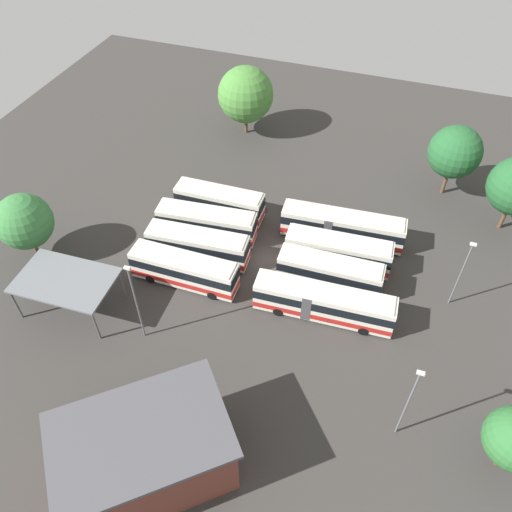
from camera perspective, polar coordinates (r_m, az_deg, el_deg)
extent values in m
plane|color=#383533|center=(54.88, 1.11, -0.40)|extent=(91.34, 91.34, 0.00)
cube|color=silver|center=(51.80, -7.99, -1.53)|extent=(10.98, 2.59, 3.15)
cube|color=beige|center=(50.62, -8.17, -0.27)|extent=(10.54, 2.39, 0.14)
cube|color=black|center=(51.44, -8.04, -1.15)|extent=(11.04, 2.63, 1.01)
cube|color=red|center=(52.45, -7.89, -2.18)|extent=(11.04, 2.63, 0.63)
cube|color=black|center=(49.70, -2.30, -2.58)|extent=(0.08, 2.06, 1.16)
cylinder|color=black|center=(52.44, -3.95, -2.56)|extent=(1.00, 0.31, 1.00)
cylinder|color=black|center=(51.08, -4.90, -4.39)|extent=(1.00, 0.31, 1.00)
cylinder|color=black|center=(54.73, -10.57, -0.81)|extent=(1.00, 0.31, 1.00)
cylinder|color=black|center=(53.42, -11.66, -2.51)|extent=(1.00, 0.31, 1.00)
cube|color=silver|center=(54.06, -6.49, 1.18)|extent=(10.91, 3.39, 3.15)
cube|color=beige|center=(52.93, -6.63, 2.44)|extent=(10.46, 3.15, 0.14)
cube|color=black|center=(53.71, -6.53, 1.56)|extent=(10.97, 3.43, 1.01)
cube|color=red|center=(54.68, -6.42, 0.52)|extent=(10.97, 3.43, 0.63)
cube|color=black|center=(52.34, -0.99, 0.61)|extent=(0.23, 2.05, 1.16)
cylinder|color=black|center=(54.95, -2.71, 0.37)|extent=(1.02, 0.38, 1.00)
cylinder|color=black|center=(53.44, -3.41, -1.34)|extent=(1.02, 0.38, 1.00)
cylinder|color=black|center=(56.80, -9.16, 1.57)|extent=(1.02, 0.38, 1.00)
cylinder|color=black|center=(55.34, -10.01, -0.05)|extent=(1.02, 0.38, 1.00)
cube|color=silver|center=(56.54, -5.50, 3.69)|extent=(11.06, 3.60, 3.15)
cube|color=beige|center=(55.46, -5.62, 4.95)|extent=(10.60, 3.36, 0.14)
cube|color=black|center=(56.21, -5.54, 4.07)|extent=(11.11, 3.64, 1.01)
cube|color=red|center=(57.13, -5.44, 3.04)|extent=(11.11, 3.64, 0.63)
cube|color=black|center=(54.94, -0.13, 3.29)|extent=(0.27, 2.05, 1.16)
cylinder|color=black|center=(57.49, -1.86, 2.92)|extent=(1.03, 0.40, 1.00)
cylinder|color=black|center=(55.89, -2.47, 1.35)|extent=(1.03, 0.40, 1.00)
cylinder|color=black|center=(59.22, -8.19, 3.92)|extent=(1.03, 0.40, 1.00)
cylinder|color=black|center=(57.67, -8.94, 2.43)|extent=(1.03, 0.40, 1.00)
cube|color=silver|center=(59.11, -4.08, 6.00)|extent=(10.25, 2.73, 3.15)
cube|color=beige|center=(58.07, -4.16, 7.25)|extent=(9.84, 2.52, 0.14)
cube|color=black|center=(58.78, -4.10, 6.38)|extent=(10.30, 2.77, 1.01)
cube|color=red|center=(59.67, -4.03, 5.35)|extent=(10.30, 2.77, 0.63)
cube|color=black|center=(57.36, 0.68, 5.47)|extent=(0.11, 2.06, 1.16)
cylinder|color=black|center=(59.94, -0.78, 5.08)|extent=(1.01, 0.32, 1.00)
cylinder|color=black|center=(58.31, -1.51, 3.67)|extent=(1.01, 0.32, 1.00)
cylinder|color=black|center=(61.81, -6.38, 6.24)|extent=(1.01, 0.32, 1.00)
cylinder|color=black|center=(60.23, -7.22, 4.90)|extent=(1.01, 0.32, 1.00)
cube|color=silver|center=(48.95, 7.56, -5.19)|extent=(13.38, 3.27, 3.15)
cube|color=beige|center=(47.69, 7.74, -3.95)|extent=(12.84, 3.04, 0.14)
cube|color=black|center=(48.56, 7.61, -4.82)|extent=(13.45, 3.32, 1.01)
cube|color=red|center=(49.63, 7.46, -5.83)|extent=(13.45, 3.32, 0.63)
cube|color=black|center=(48.63, 15.35, -6.28)|extent=(0.18, 2.06, 1.16)
cube|color=#47474C|center=(49.04, 5.88, -4.85)|extent=(1.05, 2.60, 3.02)
cylinder|color=black|center=(50.72, 12.22, -6.11)|extent=(1.02, 0.36, 1.00)
cylinder|color=black|center=(49.29, 11.88, -8.16)|extent=(1.02, 0.36, 1.00)
cylinder|color=black|center=(51.08, 3.12, -4.24)|extent=(1.02, 0.36, 1.00)
cylinder|color=black|center=(49.66, 2.49, -6.21)|extent=(1.02, 0.36, 1.00)
cube|color=silver|center=(51.56, 8.23, -1.85)|extent=(10.44, 2.83, 3.15)
cube|color=beige|center=(50.37, 8.42, -0.60)|extent=(10.02, 2.61, 0.14)
cube|color=black|center=(51.20, 8.29, -1.48)|extent=(10.49, 2.87, 1.01)
cube|color=red|center=(52.21, 8.13, -2.51)|extent=(10.49, 2.87, 0.63)
cube|color=black|center=(51.05, 13.99, -2.66)|extent=(0.12, 2.06, 1.16)
cylinder|color=black|center=(53.25, 11.70, -2.73)|extent=(1.01, 0.33, 1.00)
cylinder|color=black|center=(51.71, 11.29, -4.56)|extent=(1.01, 0.33, 1.00)
cylinder|color=black|center=(53.65, 4.99, -1.22)|extent=(1.01, 0.33, 1.00)
cylinder|color=black|center=(52.12, 4.37, -2.99)|extent=(1.01, 0.33, 1.00)
cube|color=silver|center=(53.79, 9.14, 0.52)|extent=(11.04, 3.22, 3.15)
cube|color=beige|center=(52.65, 9.34, 1.78)|extent=(10.59, 2.99, 0.14)
cube|color=black|center=(53.44, 9.20, 0.90)|extent=(11.10, 3.26, 1.01)
cube|color=red|center=(54.41, 9.04, -0.13)|extent=(11.10, 3.26, 0.63)
cube|color=black|center=(53.46, 14.96, -0.15)|extent=(0.19, 2.05, 1.16)
cylinder|color=black|center=(55.57, 12.59, -0.33)|extent=(1.02, 0.36, 1.00)
cylinder|color=black|center=(53.96, 12.30, -2.03)|extent=(1.02, 0.36, 1.00)
cylinder|color=black|center=(55.79, 5.76, 1.01)|extent=(1.02, 0.36, 1.00)
cylinder|color=black|center=(54.18, 5.28, -0.65)|extent=(1.02, 0.36, 1.00)
cube|color=silver|center=(56.63, 9.60, 3.25)|extent=(13.41, 3.51, 3.15)
cube|color=beige|center=(55.55, 9.81, 4.49)|extent=(12.87, 3.27, 0.14)
cube|color=black|center=(56.29, 9.67, 3.62)|extent=(13.48, 3.55, 1.01)
cube|color=red|center=(57.22, 9.50, 2.60)|extent=(13.48, 3.55, 0.63)
cube|color=black|center=(56.44, 16.32, 2.44)|extent=(0.22, 2.05, 1.16)
cube|color=#47474C|center=(56.68, 8.15, 3.52)|extent=(1.09, 2.62, 3.02)
cylinder|color=black|center=(58.44, 13.57, 2.25)|extent=(1.02, 0.38, 1.00)
cylinder|color=black|center=(56.75, 13.35, 0.70)|extent=(1.02, 0.38, 1.00)
cylinder|color=black|center=(58.65, 5.65, 3.73)|extent=(1.02, 0.38, 1.00)
cylinder|color=black|center=(56.97, 5.21, 2.23)|extent=(1.02, 0.38, 1.00)
cube|color=brown|center=(40.77, -12.21, -20.73)|extent=(13.88, 13.46, 5.67)
cube|color=#4C4C51|center=(38.07, -12.94, -18.89)|extent=(14.71, 14.26, 0.36)
cube|color=black|center=(42.50, -3.73, -19.38)|extent=(1.22, 1.40, 2.20)
cube|color=slate|center=(50.78, -20.54, -2.53)|extent=(9.26, 6.15, 0.20)
cylinder|color=#59595B|center=(51.58, -14.63, -3.08)|extent=(0.20, 0.20, 3.89)
cylinder|color=#59595B|center=(49.02, -17.39, -7.41)|extent=(0.20, 0.20, 3.89)
cylinder|color=#59595B|center=(55.70, -22.24, -1.03)|extent=(0.20, 0.20, 3.89)
cylinder|color=#59595B|center=(53.33, -25.15, -4.90)|extent=(0.20, 0.20, 3.89)
cylinder|color=slate|center=(46.14, -13.13, -5.31)|extent=(0.16, 0.16, 9.10)
cube|color=silver|center=(42.66, -14.17, -1.30)|extent=(0.56, 0.28, 0.20)
cylinder|color=slate|center=(51.64, 21.77, -2.06)|extent=(0.16, 0.16, 7.91)
cube|color=silver|center=(48.87, 23.06, 1.21)|extent=(0.56, 0.28, 0.20)
cylinder|color=slate|center=(41.47, 16.45, -15.65)|extent=(0.16, 0.16, 8.71)
cube|color=silver|center=(37.69, 17.88, -12.30)|extent=(0.56, 0.28, 0.20)
cylinder|color=brown|center=(45.67, 25.64, -19.56)|extent=(0.44, 0.44, 2.28)
cylinder|color=brown|center=(66.39, 20.33, 7.78)|extent=(0.44, 0.44, 3.28)
sphere|color=#235B2D|center=(64.06, 21.29, 10.75)|extent=(6.13, 6.13, 6.13)
cylinder|color=brown|center=(73.71, -1.11, 14.49)|extent=(0.44, 0.44, 2.59)
sphere|color=#478438|center=(71.49, -1.16, 17.55)|extent=(7.46, 7.46, 7.46)
cylinder|color=brown|center=(63.85, 25.88, 3.97)|extent=(0.44, 0.44, 3.18)
cylinder|color=brown|center=(59.43, -23.38, 0.94)|extent=(0.44, 0.44, 2.36)
sphere|color=#387A3D|center=(57.13, -24.42, 3.53)|extent=(5.82, 5.82, 5.82)
cylinder|color=black|center=(60.74, 0.43, 5.12)|extent=(1.86, 1.86, 0.01)
cylinder|color=black|center=(59.83, 11.01, 3.35)|extent=(4.00, 4.00, 0.01)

